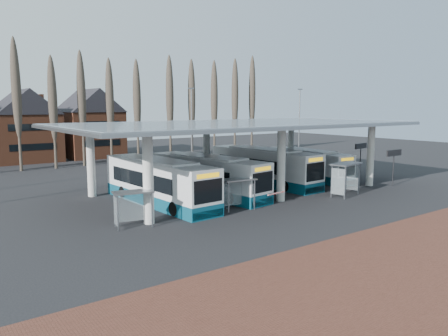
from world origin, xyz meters
TOP-DOWN VIEW (x-y plane):
  - ground at (0.00, 0.00)m, footprint 140.00×140.00m
  - station_canopy at (0.00, 8.00)m, footprint 32.00×16.00m
  - poplar_row at (0.00, 33.00)m, footprint 45.10×1.10m
  - lamp_post_b at (6.00, 26.00)m, footprint 0.80×0.16m
  - lamp_post_c at (20.00, 20.00)m, footprint 0.80×0.16m
  - bus_0 at (-8.64, 7.56)m, footprint 3.58×13.17m
  - bus_1 at (-3.57, 8.04)m, footprint 4.48×12.90m
  - bus_2 at (4.04, 9.35)m, footprint 3.56×13.23m
  - bus_3 at (10.27, 9.18)m, footprint 3.47×11.50m
  - shelter_0 at (-13.17, 2.43)m, footprint 2.76×1.77m
  - shelter_1 at (-4.76, 2.17)m, footprint 2.74×1.69m
  - shelter_2 at (5.91, 0.79)m, footprint 3.38×2.19m
  - info_sign_0 at (13.75, 1.08)m, footprint 2.39×0.18m
  - info_sign_1 at (16.95, 7.32)m, footprint 2.42×0.47m
  - barrier at (-1.20, 1.83)m, footprint 2.10×0.73m

SIDE VIEW (x-z plane):
  - ground at x=0.00m, z-range 0.00..0.00m
  - barrier at x=-1.20m, z-range 0.29..1.35m
  - bus_3 at x=10.27m, z-range -0.09..3.06m
  - bus_1 at x=-3.57m, z-range -0.10..3.41m
  - bus_0 at x=-8.64m, z-range -0.10..3.52m
  - bus_2 at x=4.04m, z-range -0.10..3.53m
  - shelter_0 at x=-13.17m, z-range 0.54..2.91m
  - shelter_1 at x=-4.76m, z-range 0.54..2.93m
  - shelter_2 at x=5.91m, z-range 0.66..3.56m
  - info_sign_0 at x=13.75m, z-range 1.20..4.76m
  - info_sign_1 at x=16.95m, z-range 1.22..4.83m
  - lamp_post_b at x=6.00m, z-range 0.25..10.42m
  - lamp_post_c at x=20.00m, z-range 0.25..10.42m
  - station_canopy at x=0.00m, z-range 2.51..8.85m
  - poplar_row at x=0.00m, z-range 1.53..16.03m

